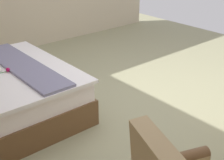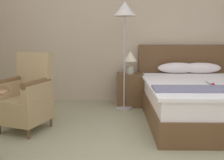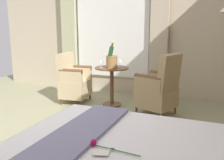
% 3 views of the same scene
% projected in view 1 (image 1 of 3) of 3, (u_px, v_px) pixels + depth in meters
% --- Properties ---
extents(ground_plane, '(7.36, 7.36, 0.00)m').
position_uv_depth(ground_plane, '(135.00, 103.00, 4.15)').
color(ground_plane, '#999773').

